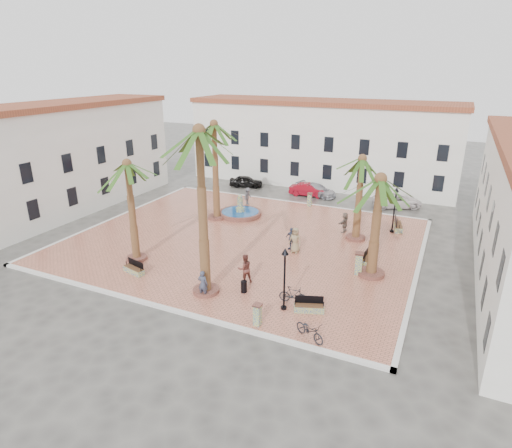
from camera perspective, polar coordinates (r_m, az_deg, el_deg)
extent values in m
plane|color=#56544F|center=(33.96, -1.53, -2.28)|extent=(120.00, 120.00, 0.00)
cube|color=#C77258|center=(33.93, -1.53, -2.17)|extent=(26.00, 22.00, 0.15)
cube|color=silver|center=(43.46, 4.92, 2.90)|extent=(26.30, 0.30, 0.16)
cube|color=silver|center=(25.61, -12.72, -10.70)|extent=(26.30, 0.30, 0.16)
cube|color=silver|center=(30.92, 20.73, -5.91)|extent=(0.30, 22.30, 0.16)
cube|color=silver|center=(41.05, -18.02, 0.88)|extent=(0.30, 22.30, 0.16)
cube|color=white|center=(50.77, 8.66, 10.42)|extent=(30.00, 7.00, 9.00)
cube|color=brown|center=(50.18, 8.95, 15.77)|extent=(30.40, 7.40, 0.50)
cube|color=black|center=(53.29, -6.38, 8.48)|extent=(1.00, 0.12, 1.60)
cube|color=black|center=(51.48, -2.76, 8.16)|extent=(1.00, 0.12, 1.60)
cube|color=black|center=(49.89, 1.10, 7.78)|extent=(1.00, 0.12, 1.60)
cube|color=black|center=(48.54, 5.18, 7.34)|extent=(1.00, 0.12, 1.60)
cube|color=black|center=(47.44, 9.47, 6.84)|extent=(1.00, 0.12, 1.60)
cube|color=black|center=(46.62, 13.92, 6.28)|extent=(1.00, 0.12, 1.60)
cube|color=black|center=(46.10, 18.50, 5.67)|extent=(1.00, 0.12, 1.60)
cube|color=black|center=(45.87, 23.14, 5.01)|extent=(1.00, 0.12, 1.60)
cube|color=black|center=(52.76, -6.51, 11.66)|extent=(1.00, 0.12, 1.60)
cube|color=black|center=(50.93, -2.82, 11.46)|extent=(1.00, 0.12, 1.60)
cube|color=black|center=(49.32, 1.12, 11.18)|extent=(1.00, 0.12, 1.60)
cube|color=black|center=(47.95, 5.30, 10.84)|extent=(1.00, 0.12, 1.60)
cube|color=black|center=(46.85, 9.68, 10.41)|extent=(1.00, 0.12, 1.60)
cube|color=black|center=(46.02, 14.24, 9.91)|extent=(1.00, 0.12, 1.60)
cube|color=black|center=(45.48, 18.92, 9.32)|extent=(1.00, 0.12, 1.60)
cube|color=black|center=(45.25, 23.66, 8.66)|extent=(1.00, 0.12, 1.60)
cube|color=black|center=(21.65, 28.54, -12.58)|extent=(0.12, 1.00, 1.60)
cube|color=black|center=(24.90, 28.23, -8.18)|extent=(0.12, 1.00, 1.60)
cube|color=black|center=(28.27, 27.99, -4.80)|extent=(0.12, 1.00, 1.60)
cube|color=black|center=(31.72, 27.81, -2.16)|extent=(0.12, 1.00, 1.60)
cube|color=black|center=(35.22, 27.67, -0.03)|extent=(0.12, 1.00, 1.60)
cube|color=black|center=(38.76, 27.55, 1.70)|extent=(0.12, 1.00, 1.60)
cube|color=black|center=(42.33, 27.45, 3.15)|extent=(0.12, 1.00, 1.60)
cube|color=black|center=(20.31, 29.96, -5.38)|extent=(0.12, 1.00, 1.60)
cube|color=black|center=(23.75, 29.42, -1.76)|extent=(0.12, 1.00, 1.60)
cube|color=black|center=(27.26, 29.03, 0.93)|extent=(0.12, 1.00, 1.60)
cube|color=black|center=(30.82, 28.72, 3.01)|extent=(0.12, 1.00, 1.60)
cube|color=black|center=(34.41, 28.48, 4.65)|extent=(0.12, 1.00, 1.60)
cube|color=black|center=(38.03, 28.28, 5.98)|extent=(0.12, 1.00, 1.60)
cube|color=black|center=(41.66, 28.11, 7.08)|extent=(0.12, 1.00, 1.60)
cube|color=white|center=(44.11, -24.52, 7.67)|extent=(6.00, 24.00, 9.50)
cube|color=brown|center=(43.44, -25.50, 14.09)|extent=(6.40, 24.40, 0.50)
cube|color=black|center=(38.81, -27.59, 1.72)|extent=(0.12, 1.00, 1.60)
cube|color=black|center=(41.21, -23.31, 3.38)|extent=(0.12, 1.00, 1.60)
cube|color=black|center=(43.85, -19.51, 4.83)|extent=(0.12, 1.00, 1.60)
cube|color=black|center=(46.68, -16.15, 6.09)|extent=(0.12, 1.00, 1.60)
cube|color=black|center=(49.67, -13.17, 7.19)|extent=(0.12, 1.00, 1.60)
cube|color=black|center=(38.08, -28.32, 5.99)|extent=(0.12, 1.00, 1.60)
cube|color=black|center=(40.52, -23.90, 7.43)|extent=(0.12, 1.00, 1.60)
cube|color=black|center=(43.20, -19.98, 8.66)|extent=(0.12, 1.00, 1.60)
cube|color=black|center=(46.07, -16.52, 9.71)|extent=(0.12, 1.00, 1.60)
cube|color=black|center=(49.10, -13.45, 10.60)|extent=(0.12, 1.00, 1.60)
cylinder|color=brown|center=(39.28, -2.12, 1.43)|extent=(3.88, 3.88, 0.37)
cylinder|color=#194C8C|center=(39.22, -2.12, 1.66)|extent=(3.42, 3.42, 0.06)
cylinder|color=gray|center=(39.22, -2.12, 1.68)|extent=(0.83, 0.83, 0.74)
cylinder|color=gray|center=(38.99, -2.14, 2.71)|extent=(0.55, 0.55, 1.11)
sphere|color=gray|center=(38.78, -2.15, 3.69)|extent=(0.41, 0.41, 0.41)
cylinder|color=brown|center=(38.68, -5.22, 0.95)|extent=(1.59, 1.59, 0.24)
cylinder|color=brown|center=(37.50, -5.42, 7.00)|extent=(0.52, 0.52, 8.14)
sphere|color=brown|center=(36.78, -5.64, 13.18)|extent=(0.70, 0.70, 0.70)
cylinder|color=brown|center=(31.62, -15.60, -4.35)|extent=(1.44, 1.44, 0.22)
cylinder|color=brown|center=(30.38, -16.21, 1.59)|extent=(0.47, 0.47, 6.70)
sphere|color=brown|center=(29.52, -16.85, 7.75)|extent=(0.63, 0.63, 0.63)
cylinder|color=brown|center=(26.44, -6.66, -8.76)|extent=(1.59, 1.59, 0.24)
cylinder|color=brown|center=(24.45, -7.12, 1.25)|extent=(0.52, 0.52, 9.49)
sphere|color=brown|center=(23.35, -7.63, 12.33)|extent=(0.70, 0.70, 0.70)
cylinder|color=brown|center=(29.24, 15.07, -6.34)|extent=(1.75, 1.75, 0.26)
cylinder|color=brown|center=(27.97, 15.68, -0.36)|extent=(0.57, 0.57, 6.25)
sphere|color=brown|center=(27.06, 16.30, 5.84)|extent=(0.77, 0.77, 0.77)
cylinder|color=brown|center=(34.85, 13.13, -1.76)|extent=(1.52, 1.52, 0.23)
cylinder|color=brown|center=(33.79, 13.57, 3.31)|extent=(0.49, 0.49, 6.23)
sphere|color=brown|center=(33.04, 14.01, 8.48)|extent=(0.67, 0.67, 0.67)
cube|color=gray|center=(29.60, -15.97, -5.99)|extent=(1.72, 0.87, 0.37)
cube|color=#56351E|center=(29.51, -16.01, -5.62)|extent=(1.62, 0.81, 0.05)
cube|color=black|center=(29.50, -15.74, -5.07)|extent=(1.52, 0.41, 0.46)
cylinder|color=black|center=(30.05, -16.91, -5.00)|extent=(0.05, 0.05, 0.27)
cylinder|color=black|center=(28.88, -15.11, -5.88)|extent=(0.05, 0.05, 0.27)
cube|color=gray|center=(24.51, 7.08, -11.14)|extent=(1.75, 1.06, 0.37)
cube|color=#56351E|center=(24.40, 7.10, -10.71)|extent=(1.65, 0.98, 0.06)
cube|color=black|center=(24.45, 7.11, -9.96)|extent=(1.50, 0.59, 0.47)
cylinder|color=black|center=(24.31, 5.22, -10.44)|extent=(0.05, 0.05, 0.28)
cylinder|color=black|center=(24.39, 9.00, -10.52)|extent=(0.05, 0.05, 0.28)
cube|color=gray|center=(30.95, 14.67, -4.67)|extent=(0.64, 1.66, 0.36)
cube|color=#56351E|center=(30.87, 14.70, -4.32)|extent=(0.59, 1.56, 0.05)
cube|color=black|center=(30.82, 14.39, -3.84)|extent=(0.19, 1.52, 0.45)
cylinder|color=black|center=(30.15, 14.31, -4.67)|extent=(0.05, 0.05, 0.27)
cylinder|color=black|center=(31.50, 15.11, -3.63)|extent=(0.05, 0.05, 0.27)
cube|color=gray|center=(37.74, 18.42, -0.40)|extent=(0.98, 2.02, 0.43)
cube|color=#56351E|center=(37.66, 18.46, -0.05)|extent=(0.90, 1.90, 0.06)
cube|color=black|center=(37.54, 18.15, 0.39)|extent=(0.43, 1.80, 0.54)
cylinder|color=black|center=(36.76, 18.59, -0.35)|extent=(0.05, 0.05, 0.32)
cylinder|color=black|center=(38.47, 18.38, 0.59)|extent=(0.05, 0.05, 0.32)
cylinder|color=black|center=(24.68, 3.71, -11.07)|extent=(0.33, 0.33, 0.15)
cylinder|color=black|center=(23.84, 3.81, -7.61)|extent=(0.11, 0.11, 3.34)
cone|color=black|center=(23.05, 3.91, -3.64)|extent=(0.41, 0.41, 0.37)
sphere|color=beige|center=(23.11, 3.90, -3.95)|extent=(0.22, 0.22, 0.22)
cylinder|color=black|center=(37.08, 17.65, -0.91)|extent=(0.34, 0.34, 0.15)
cylinder|color=black|center=(36.52, 17.93, 1.61)|extent=(0.11, 0.11, 3.41)
cone|color=black|center=(36.00, 18.25, 4.39)|extent=(0.42, 0.42, 0.38)
sphere|color=beige|center=(36.03, 18.22, 4.17)|extent=(0.23, 0.23, 0.23)
cube|color=gray|center=(23.00, 0.19, -12.10)|extent=(0.37, 0.37, 1.16)
cube|color=brown|center=(22.67, 0.19, -10.76)|extent=(0.47, 0.47, 0.09)
cube|color=gray|center=(42.13, 7.16, 3.21)|extent=(0.40, 0.40, 1.21)
cube|color=brown|center=(41.94, 7.20, 4.06)|extent=(0.51, 0.51, 0.09)
cube|color=gray|center=(28.89, 13.53, -5.24)|extent=(0.51, 0.51, 1.44)
cube|color=brown|center=(28.57, 13.65, -3.84)|extent=(0.63, 0.63, 0.11)
cylinder|color=black|center=(26.15, -1.62, -8.34)|extent=(0.38, 0.38, 0.74)
imported|color=#373D51|center=(25.61, -7.10, -7.93)|extent=(0.66, 0.47, 1.71)
imported|color=black|center=(22.20, 7.18, -13.89)|extent=(1.96, 1.45, 0.98)
imported|color=brown|center=(27.01, -1.50, -5.95)|extent=(1.17, 1.17, 1.91)
imported|color=black|center=(25.09, 5.00, -9.40)|extent=(1.73, 0.68, 1.01)
imported|color=#917B57|center=(31.33, 5.25, -2.16)|extent=(0.99, 0.69, 1.93)
imported|color=#374059|center=(31.86, 4.72, -1.95)|extent=(1.10, 0.78, 1.73)
imported|color=#4A4A4F|center=(42.19, -1.09, 3.74)|extent=(0.75, 1.16, 1.70)
imported|color=#746359|center=(35.85, 11.73, 0.21)|extent=(0.75, 1.61, 1.67)
imported|color=black|center=(49.13, -1.33, 5.71)|extent=(4.04, 2.52, 1.28)
imported|color=maroon|center=(45.95, 7.03, 4.55)|extent=(4.17, 1.76, 1.34)
imported|color=#B8B9C2|center=(46.10, 8.04, 4.52)|extent=(4.75, 2.87, 1.29)
imported|color=white|center=(44.11, 18.33, 2.96)|extent=(5.18, 3.94, 1.31)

